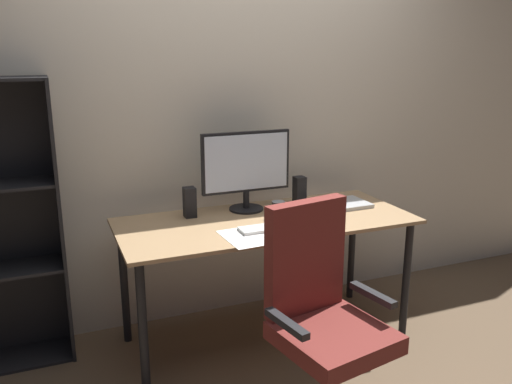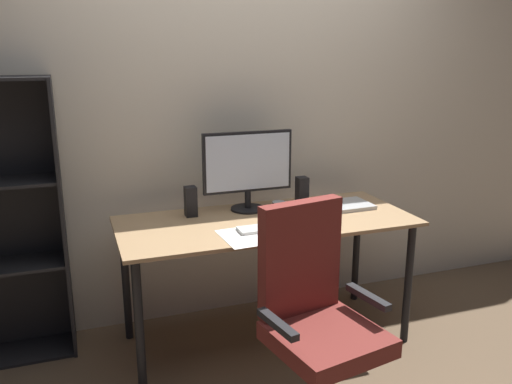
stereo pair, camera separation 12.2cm
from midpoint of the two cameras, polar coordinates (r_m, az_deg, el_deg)
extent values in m
plane|color=brown|center=(3.24, 2.18, -15.52)|extent=(12.00, 12.00, 0.00)
cube|color=beige|center=(3.29, -0.98, 9.03)|extent=(6.40, 0.10, 2.60)
cube|color=tan|center=(2.93, 2.32, -3.15)|extent=(1.63, 0.70, 0.02)
cylinder|color=black|center=(2.65, -11.10, -14.33)|extent=(0.04, 0.04, 0.72)
cylinder|color=black|center=(3.19, 17.12, -9.45)|extent=(0.04, 0.04, 0.72)
cylinder|color=black|center=(3.16, -12.74, -9.34)|extent=(0.04, 0.04, 0.72)
cylinder|color=black|center=(3.62, 11.70, -6.04)|extent=(0.04, 0.04, 0.72)
cylinder|color=black|center=(3.10, 0.24, -1.80)|extent=(0.20, 0.20, 0.01)
cylinder|color=black|center=(3.09, 0.24, -0.81)|extent=(0.04, 0.04, 0.10)
cube|color=black|center=(3.03, 0.25, 3.27)|extent=(0.53, 0.03, 0.35)
cube|color=silver|center=(3.02, 0.35, 3.22)|extent=(0.50, 0.01, 0.32)
cube|color=silver|center=(2.76, 2.31, -3.92)|extent=(0.29, 0.11, 0.02)
cube|color=black|center=(2.86, 6.85, -3.18)|extent=(0.08, 0.11, 0.03)
cylinder|color=black|center=(2.93, 3.64, -1.98)|extent=(0.07, 0.07, 0.10)
cube|color=black|center=(2.94, 4.44, -1.80)|extent=(0.02, 0.01, 0.06)
cube|color=#B7BABC|center=(3.20, 10.47, -1.43)|extent=(0.32, 0.24, 0.02)
cube|color=black|center=(2.98, -5.88, -1.03)|extent=(0.06, 0.07, 0.17)
cube|color=black|center=(3.20, 6.06, 0.11)|extent=(0.06, 0.07, 0.17)
cube|color=white|center=(2.66, -0.01, -4.86)|extent=(0.23, 0.31, 0.00)
cube|color=maroon|center=(2.38, 9.14, -15.38)|extent=(0.51, 0.51, 0.08)
cube|color=maroon|center=(2.39, 6.24, -7.04)|extent=(0.41, 0.14, 0.52)
cube|color=#232326|center=(2.20, 3.94, -13.99)|extent=(0.09, 0.26, 0.03)
cube|color=#232326|center=(2.47, 13.36, -10.92)|extent=(0.09, 0.26, 0.03)
cube|color=black|center=(3.02, -18.96, -2.83)|extent=(0.02, 0.28, 1.52)
cube|color=black|center=(3.35, -24.44, -15.73)|extent=(0.73, 0.26, 0.02)
camera|label=1|loc=(0.06, -88.77, 0.33)|focal=37.19mm
camera|label=2|loc=(0.06, 91.23, -0.33)|focal=37.19mm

